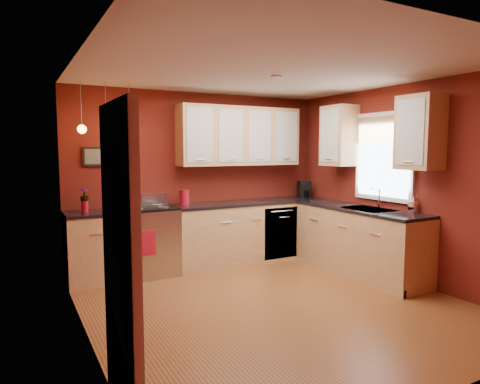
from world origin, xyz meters
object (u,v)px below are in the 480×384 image
coffee_maker (304,190)px  soap_pump (414,204)px  sink (367,211)px  gas_range (148,241)px  red_canister (184,197)px

coffee_maker → soap_pump: coffee_maker is taller
sink → soap_pump: size_ratio=3.22×
sink → soap_pump: bearing=-65.7°
sink → coffee_maker: bearing=87.4°
gas_range → soap_pump: (2.87, -2.05, 0.57)m
coffee_maker → soap_pump: size_ratio=1.29×
gas_range → sink: size_ratio=1.59×
gas_range → red_canister: bearing=7.3°
gas_range → soap_pump: size_ratio=5.10×
coffee_maker → sink: bearing=-78.9°
sink → soap_pump: sink is taller
sink → coffee_maker: size_ratio=2.49×
sink → red_canister: size_ratio=3.18×
soap_pump → sink: bearing=114.3°
red_canister → soap_pump: (2.30, -2.12, -0.00)m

